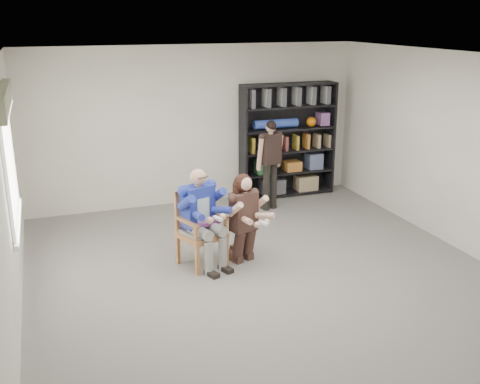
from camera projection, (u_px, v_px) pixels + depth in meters
name	position (u px, v px, depth m)	size (l,w,h in m)	color
room_shell	(272.00, 177.00, 6.79)	(6.00, 7.00, 2.80)	silver
floor	(270.00, 281.00, 7.21)	(6.00, 7.00, 0.01)	slate
window_left	(11.00, 159.00, 6.67)	(0.16, 2.00, 1.75)	white
armchair	(202.00, 229.00, 7.55)	(0.61, 0.59, 1.05)	#A9693F
seated_man	(201.00, 218.00, 7.50)	(0.59, 0.82, 1.36)	navy
kneeling_woman	(245.00, 220.00, 7.60)	(0.52, 0.84, 1.25)	#38261E
bookshelf	(288.00, 141.00, 10.38)	(1.80, 0.38, 2.10)	black
standing_man	(270.00, 166.00, 9.67)	(0.49, 0.27, 1.58)	black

